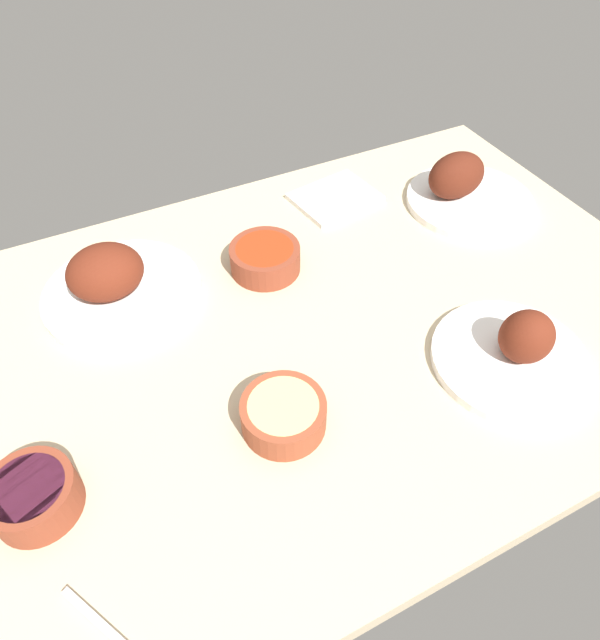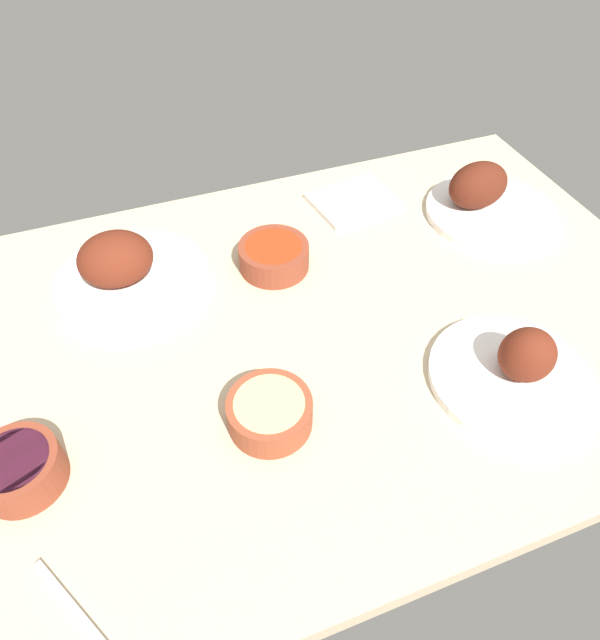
{
  "view_description": "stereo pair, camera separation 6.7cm",
  "coord_description": "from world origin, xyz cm",
  "px_view_note": "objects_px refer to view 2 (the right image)",
  "views": [
    {
      "loc": [
        28.58,
        57.58,
        75.12
      ],
      "look_at": [
        0.0,
        0.0,
        6.0
      ],
      "focal_mm": 31.12,
      "sensor_mm": 36.0,
      "label": 1
    },
    {
      "loc": [
        22.4,
        60.25,
        75.12
      ],
      "look_at": [
        0.0,
        0.0,
        6.0
      ],
      "focal_mm": 31.12,
      "sensor_mm": 36.0,
      "label": 2
    }
  ],
  "objects_px": {
    "bowl_sauce": "(274,255)",
    "folded_napkin": "(353,201)",
    "plate_near_viewer": "(516,369)",
    "bowl_onions": "(19,469)",
    "plate_far_side": "(485,199)",
    "fork_loose": "(81,616)",
    "bowl_potatoes": "(270,412)",
    "plate_center_main": "(123,269)"
  },
  "relations": [
    {
      "from": "bowl_onions",
      "to": "fork_loose",
      "type": "bearing_deg",
      "value": 104.83
    },
    {
      "from": "plate_near_viewer",
      "to": "bowl_potatoes",
      "type": "bearing_deg",
      "value": -8.52
    },
    {
      "from": "bowl_onions",
      "to": "bowl_potatoes",
      "type": "bearing_deg",
      "value": 175.17
    },
    {
      "from": "plate_center_main",
      "to": "bowl_onions",
      "type": "bearing_deg",
      "value": 61.55
    },
    {
      "from": "folded_napkin",
      "to": "fork_loose",
      "type": "bearing_deg",
      "value": 45.37
    },
    {
      "from": "plate_center_main",
      "to": "bowl_sauce",
      "type": "relative_size",
      "value": 2.14
    },
    {
      "from": "plate_center_main",
      "to": "plate_far_side",
      "type": "distance_m",
      "value": 0.74
    },
    {
      "from": "bowl_sauce",
      "to": "bowl_onions",
      "type": "bearing_deg",
      "value": 33.05
    },
    {
      "from": "plate_center_main",
      "to": "bowl_onions",
      "type": "relative_size",
      "value": 2.44
    },
    {
      "from": "bowl_potatoes",
      "to": "fork_loose",
      "type": "distance_m",
      "value": 0.34
    },
    {
      "from": "bowl_potatoes",
      "to": "bowl_sauce",
      "type": "relative_size",
      "value": 0.95
    },
    {
      "from": "plate_center_main",
      "to": "fork_loose",
      "type": "height_order",
      "value": "plate_center_main"
    },
    {
      "from": "plate_near_viewer",
      "to": "folded_napkin",
      "type": "xyz_separation_m",
      "value": [
        0.04,
        -0.53,
        -0.02
      ]
    },
    {
      "from": "plate_center_main",
      "to": "plate_far_side",
      "type": "height_order",
      "value": "plate_far_side"
    },
    {
      "from": "bowl_potatoes",
      "to": "bowl_sauce",
      "type": "xyz_separation_m",
      "value": [
        -0.12,
        -0.33,
        0.0
      ]
    },
    {
      "from": "plate_near_viewer",
      "to": "bowl_sauce",
      "type": "bearing_deg",
      "value": -55.3
    },
    {
      "from": "plate_near_viewer",
      "to": "bowl_onions",
      "type": "xyz_separation_m",
      "value": [
        0.73,
        -0.09,
        0.0
      ]
    },
    {
      "from": "bowl_sauce",
      "to": "folded_napkin",
      "type": "distance_m",
      "value": 0.27
    },
    {
      "from": "bowl_sauce",
      "to": "fork_loose",
      "type": "distance_m",
      "value": 0.65
    },
    {
      "from": "bowl_onions",
      "to": "folded_napkin",
      "type": "bearing_deg",
      "value": -147.54
    },
    {
      "from": "plate_near_viewer",
      "to": "bowl_sauce",
      "type": "height_order",
      "value": "plate_near_viewer"
    },
    {
      "from": "bowl_onions",
      "to": "fork_loose",
      "type": "relative_size",
      "value": 0.63
    },
    {
      "from": "bowl_onions",
      "to": "folded_napkin",
      "type": "relative_size",
      "value": 0.67
    },
    {
      "from": "plate_near_viewer",
      "to": "fork_loose",
      "type": "distance_m",
      "value": 0.69
    },
    {
      "from": "plate_far_side",
      "to": "bowl_sauce",
      "type": "distance_m",
      "value": 0.47
    },
    {
      "from": "plate_center_main",
      "to": "bowl_onions",
      "type": "distance_m",
      "value": 0.4
    },
    {
      "from": "plate_near_viewer",
      "to": "bowl_onions",
      "type": "relative_size",
      "value": 2.19
    },
    {
      "from": "plate_far_side",
      "to": "bowl_sauce",
      "type": "height_order",
      "value": "plate_far_side"
    },
    {
      "from": "plate_center_main",
      "to": "fork_loose",
      "type": "relative_size",
      "value": 1.54
    },
    {
      "from": "bowl_onions",
      "to": "plate_center_main",
      "type": "bearing_deg",
      "value": -118.45
    },
    {
      "from": "plate_far_side",
      "to": "bowl_sauce",
      "type": "relative_size",
      "value": 2.04
    },
    {
      "from": "plate_near_viewer",
      "to": "plate_far_side",
      "type": "bearing_deg",
      "value": -116.78
    },
    {
      "from": "bowl_potatoes",
      "to": "fork_loose",
      "type": "bearing_deg",
      "value": 31.16
    },
    {
      "from": "fork_loose",
      "to": "folded_napkin",
      "type": "bearing_deg",
      "value": -73.59
    },
    {
      "from": "plate_far_side",
      "to": "bowl_potatoes",
      "type": "distance_m",
      "value": 0.68
    },
    {
      "from": "plate_far_side",
      "to": "bowl_sauce",
      "type": "bearing_deg",
      "value": 1.24
    },
    {
      "from": "plate_near_viewer",
      "to": "fork_loose",
      "type": "relative_size",
      "value": 1.39
    },
    {
      "from": "plate_near_viewer",
      "to": "bowl_potatoes",
      "type": "xyz_separation_m",
      "value": [
        0.39,
        -0.06,
        0.0
      ]
    },
    {
      "from": "plate_near_viewer",
      "to": "bowl_onions",
      "type": "height_order",
      "value": "plate_near_viewer"
    },
    {
      "from": "plate_near_viewer",
      "to": "plate_far_side",
      "type": "xyz_separation_m",
      "value": [
        -0.2,
        -0.4,
        0.01
      ]
    },
    {
      "from": "folded_napkin",
      "to": "plate_near_viewer",
      "type": "bearing_deg",
      "value": 94.44
    },
    {
      "from": "plate_far_side",
      "to": "bowl_onions",
      "type": "xyz_separation_m",
      "value": [
        0.93,
        0.31,
        -0.0
      ]
    }
  ]
}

